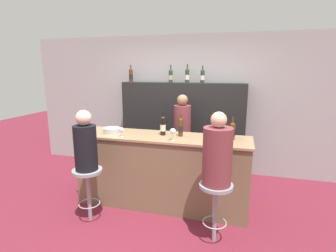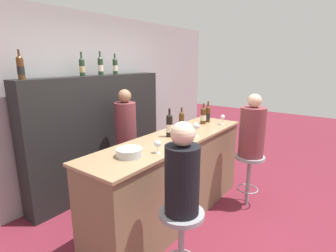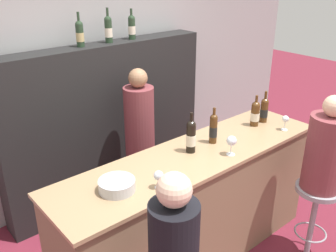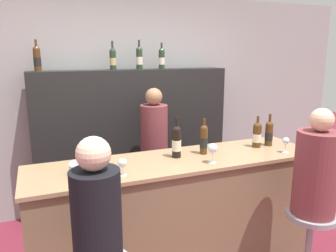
# 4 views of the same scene
# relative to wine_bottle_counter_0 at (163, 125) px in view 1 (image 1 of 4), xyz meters

# --- Properties ---
(ground_plane) EXTENTS (16.00, 16.00, 0.00)m
(ground_plane) POSITION_rel_wine_bottle_counter_0_xyz_m (-0.00, -0.36, -1.19)
(ground_plane) COLOR maroon
(wall_back) EXTENTS (6.40, 0.05, 2.60)m
(wall_back) POSITION_rel_wine_bottle_counter_0_xyz_m (-0.00, 1.50, 0.11)
(wall_back) COLOR #9E9E9E
(wall_back) RESTS_ON ground_plane
(bar_counter) EXTENTS (2.47, 0.64, 1.05)m
(bar_counter) POSITION_rel_wine_bottle_counter_0_xyz_m (-0.00, -0.05, -0.66)
(bar_counter) COLOR brown
(bar_counter) RESTS_ON ground_plane
(back_bar_cabinet) EXTENTS (2.31, 0.28, 1.72)m
(back_bar_cabinet) POSITION_rel_wine_bottle_counter_0_xyz_m (-0.00, 1.28, -0.32)
(back_bar_cabinet) COLOR black
(back_bar_cabinet) RESTS_ON ground_plane
(wine_bottle_counter_0) EXTENTS (0.08, 0.08, 0.34)m
(wine_bottle_counter_0) POSITION_rel_wine_bottle_counter_0_xyz_m (0.00, 0.00, 0.00)
(wine_bottle_counter_0) COLOR black
(wine_bottle_counter_0) RESTS_ON bar_counter
(wine_bottle_counter_1) EXTENTS (0.07, 0.07, 0.31)m
(wine_bottle_counter_1) POSITION_rel_wine_bottle_counter_0_xyz_m (0.25, 0.00, -0.01)
(wine_bottle_counter_1) COLOR #4C2D14
(wine_bottle_counter_1) RESTS_ON bar_counter
(wine_bottle_counter_2) EXTENTS (0.08, 0.08, 0.30)m
(wine_bottle_counter_2) POSITION_rel_wine_bottle_counter_0_xyz_m (0.82, 0.00, -0.02)
(wine_bottle_counter_2) COLOR #4C2D14
(wine_bottle_counter_2) RESTS_ON bar_counter
(wine_bottle_counter_3) EXTENTS (0.07, 0.07, 0.31)m
(wine_bottle_counter_3) POSITION_rel_wine_bottle_counter_0_xyz_m (0.95, 0.00, -0.02)
(wine_bottle_counter_3) COLOR #4C2D14
(wine_bottle_counter_3) RESTS_ON bar_counter
(wine_bottle_backbar_0) EXTENTS (0.08, 0.08, 0.32)m
(wine_bottle_backbar_0) POSITION_rel_wine_bottle_counter_0_xyz_m (-1.02, 1.28, 0.67)
(wine_bottle_backbar_0) COLOR #4C2D14
(wine_bottle_backbar_0) RESTS_ON back_bar_cabinet
(wine_bottle_backbar_1) EXTENTS (0.07, 0.07, 0.32)m
(wine_bottle_backbar_1) POSITION_rel_wine_bottle_counter_0_xyz_m (-0.23, 1.28, 0.66)
(wine_bottle_backbar_1) COLOR #233823
(wine_bottle_backbar_1) RESTS_ON back_bar_cabinet
(wine_bottle_backbar_2) EXTENTS (0.07, 0.07, 0.33)m
(wine_bottle_backbar_2) POSITION_rel_wine_bottle_counter_0_xyz_m (0.08, 1.28, 0.67)
(wine_bottle_backbar_2) COLOR #233823
(wine_bottle_backbar_2) RESTS_ON back_bar_cabinet
(wine_bottle_backbar_3) EXTENTS (0.07, 0.07, 0.31)m
(wine_bottle_backbar_3) POSITION_rel_wine_bottle_counter_0_xyz_m (0.36, 1.28, 0.66)
(wine_bottle_backbar_3) COLOR #233823
(wine_bottle_backbar_3) RESTS_ON back_bar_cabinet
(wine_glass_0) EXTENTS (0.07, 0.07, 0.13)m
(wine_glass_0) POSITION_rel_wine_bottle_counter_0_xyz_m (-0.54, -0.24, -0.05)
(wine_glass_0) COLOR silver
(wine_glass_0) RESTS_ON bar_counter
(wine_glass_1) EXTENTS (0.08, 0.08, 0.16)m
(wine_glass_1) POSITION_rel_wine_bottle_counter_0_xyz_m (0.20, -0.24, -0.02)
(wine_glass_1) COLOR silver
(wine_glass_1) RESTS_ON bar_counter
(wine_glass_2) EXTENTS (0.06, 0.06, 0.14)m
(wine_glass_2) POSITION_rel_wine_bottle_counter_0_xyz_m (0.94, -0.24, -0.04)
(wine_glass_2) COLOR silver
(wine_glass_2) RESTS_ON bar_counter
(metal_bowl) EXTENTS (0.25, 0.25, 0.08)m
(metal_bowl) POSITION_rel_wine_bottle_counter_0_xyz_m (-0.77, -0.09, -0.10)
(metal_bowl) COLOR #B7B7BC
(metal_bowl) RESTS_ON bar_counter
(bar_stool_left) EXTENTS (0.38, 0.38, 0.71)m
(bar_stool_left) POSITION_rel_wine_bottle_counter_0_xyz_m (-0.81, -0.71, -0.63)
(bar_stool_left) COLOR gray
(bar_stool_left) RESTS_ON ground_plane
(guest_seated_left) EXTENTS (0.28, 0.28, 0.77)m
(guest_seated_left) POSITION_rel_wine_bottle_counter_0_xyz_m (-0.81, -0.71, -0.14)
(guest_seated_left) COLOR black
(guest_seated_left) RESTS_ON bar_stool_left
(bar_stool_right) EXTENTS (0.38, 0.38, 0.71)m
(bar_stool_right) POSITION_rel_wine_bottle_counter_0_xyz_m (0.82, -0.71, -0.63)
(bar_stool_right) COLOR gray
(bar_stool_right) RESTS_ON ground_plane
(guest_seated_right) EXTENTS (0.32, 0.32, 0.82)m
(guest_seated_right) POSITION_rel_wine_bottle_counter_0_xyz_m (0.82, -0.71, -0.12)
(guest_seated_right) COLOR brown
(guest_seated_right) RESTS_ON bar_stool_right
(bartender) EXTENTS (0.30, 0.30, 1.55)m
(bartender) POSITION_rel_wine_bottle_counter_0_xyz_m (0.09, 0.83, -0.47)
(bartender) COLOR brown
(bartender) RESTS_ON ground_plane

